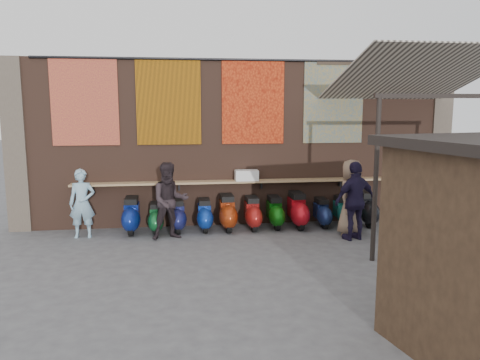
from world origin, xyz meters
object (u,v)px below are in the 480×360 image
Objects in this scene: scooter_stool_5 at (252,213)px; shopper_tan at (351,197)px; scooter_stool_6 at (275,212)px; diner_left at (82,203)px; scooter_stool_3 at (205,215)px; diner_right at (170,201)px; scooter_stool_0 at (132,215)px; scooter_stool_1 at (156,218)px; scooter_stool_4 at (227,213)px; scooter_stool_2 at (178,216)px; scooter_stool_7 at (298,210)px; scooter_stool_9 at (342,211)px; shopper_navy at (355,201)px; scooter_stool_10 at (366,209)px; scooter_stool_8 at (322,213)px; shelf_box at (247,175)px.

scooter_stool_5 is 2.31m from shopper_tan.
scooter_stool_6 is 0.52× the size of diner_left.
scooter_stool_3 is 0.51× the size of diner_left.
scooter_stool_0 is at bearing 132.46° from diner_right.
scooter_stool_6 is at bearing 1.39° from scooter_stool_1.
scooter_stool_5 is at bearing 4.02° from diner_right.
diner_left reaches higher than scooter_stool_4.
diner_right is at bearing -142.35° from scooter_stool_3.
scooter_stool_4 reaches higher than scooter_stool_6.
scooter_stool_4 is 0.57× the size of diner_left.
shopper_tan is (3.88, -0.78, 0.49)m from scooter_stool_2.
scooter_stool_0 is 0.97× the size of scooter_stool_7.
scooter_stool_6 is at bearing -179.71° from scooter_stool_9.
shopper_navy reaches higher than scooter_stool_3.
scooter_stool_1 is 0.43× the size of shopper_tan.
scooter_stool_5 reaches higher than scooter_stool_3.
scooter_stool_9 is 0.95m from shopper_tan.
scooter_stool_7 is (3.91, -0.04, 0.01)m from scooter_stool_0.
scooter_stool_10 reaches higher than scooter_stool_5.
scooter_stool_10 is 1.42m from shopper_navy.
diner_left is (-6.66, -0.16, 0.35)m from scooter_stool_10.
scooter_stool_4 is 0.60m from scooter_stool_5.
scooter_stool_1 reaches higher than scooter_stool_8.
scooter_stool_5 is (1.75, -0.04, 0.01)m from scooter_stool_2.
scooter_stool_5 is 1.71m from scooter_stool_8.
diner_left is (-4.95, -0.19, 0.34)m from scooter_stool_7.
scooter_stool_3 is 0.45× the size of shopper_tan.
scooter_stool_3 reaches higher than scooter_stool_1.
scooter_stool_4 is 2.87m from shopper_tan.
scooter_stool_1 is at bearing -170.95° from shelf_box.
scooter_stool_2 is 2.15m from diner_left.
scooter_stool_2 is (-1.66, -0.29, -0.88)m from shelf_box.
shopper_tan reaches higher than scooter_stool_8.
scooter_stool_0 is 1.18× the size of scooter_stool_1.
scooter_stool_5 reaches higher than scooter_stool_9.
scooter_stool_1 is at bearing -174.13° from scooter_stool_2.
shopper_navy is 1.00× the size of shopper_tan.
scooter_stool_7 reaches higher than scooter_stool_1.
diner_right is (-3.02, -0.58, 0.42)m from scooter_stool_7.
scooter_stool_7 is 1.14m from scooter_stool_9.
shopper_tan is at bearing -97.65° from scooter_stool_9.
diner_right is (-0.17, -0.61, 0.48)m from scooter_stool_2.
scooter_stool_6 is 2.25m from scooter_stool_10.
shopper_tan is at bearing -25.64° from shelf_box.
shopper_tan is at bearing -112.91° from shopper_navy.
scooter_stool_6 is 4.43m from diner_left.
scooter_stool_6 is 0.46× the size of shopper_navy.
scooter_stool_3 is (1.12, 0.05, 0.02)m from scooter_stool_1.
shopper_tan reaches higher than scooter_stool_5.
diner_right is at bearing -171.36° from scooter_stool_9.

